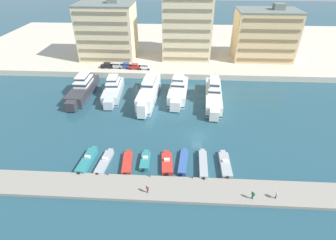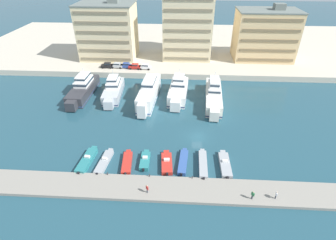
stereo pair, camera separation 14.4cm
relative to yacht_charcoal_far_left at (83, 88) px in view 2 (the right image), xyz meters
name	(u,v)px [view 2 (the right image)]	position (x,y,z in m)	size (l,w,h in m)	color
ground_plane	(197,137)	(32.81, -19.06, -2.06)	(400.00, 400.00, 0.00)	#234C5B
quay_promenade	(192,45)	(32.81, 47.57, -1.11)	(180.00, 70.00, 1.89)	beige
pier_dock	(201,191)	(32.81, -35.50, -1.76)	(120.00, 5.77, 0.59)	gray
yacht_charcoal_far_left	(83,88)	(0.00, 0.00, 0.00)	(5.08, 19.85, 7.56)	#333338
yacht_silver_left	(113,90)	(8.99, -0.15, -0.09)	(5.44, 16.97, 7.31)	silver
yacht_white_mid_left	(149,92)	(19.68, -2.26, 0.43)	(5.19, 20.93, 7.74)	white
yacht_white_center_left	(178,90)	(27.88, 0.05, 0.15)	(5.87, 17.48, 7.84)	white
yacht_ivory_center	(214,94)	(37.83, -1.82, 0.10)	(5.55, 21.62, 7.87)	silver
motorboat_teal_far_left	(87,160)	(10.34, -29.06, -1.54)	(2.57, 8.21, 1.40)	teal
motorboat_grey_left	(104,162)	(13.86, -29.11, -1.68)	(2.44, 7.83, 1.12)	#9EA3A8
motorboat_red_mid_left	(127,162)	(18.46, -29.14, -1.63)	(2.36, 7.16, 0.88)	red
motorboat_teal_center_left	(145,160)	(21.96, -28.40, -1.59)	(1.88, 6.03, 1.33)	teal
motorboat_red_center	(167,163)	(26.34, -28.78, -1.62)	(2.58, 7.03, 1.28)	red
motorboat_blue_center_right	(183,162)	(29.59, -28.27, -1.66)	(2.15, 7.90, 0.85)	#33569E
motorboat_grey_mid_right	(203,164)	(33.49, -28.90, -1.53)	(1.71, 8.52, 1.07)	#9EA3A8
motorboat_grey_right	(225,165)	(37.80, -28.73, -1.55)	(1.97, 7.92, 1.35)	#9EA3A8
car_black_far_left	(107,65)	(3.01, 16.80, 0.81)	(4.12, 1.96, 1.80)	black
car_silver_left	(117,65)	(6.37, 16.86, 0.81)	(4.20, 2.13, 1.80)	#B7BCC1
car_blue_mid_left	(126,65)	(9.50, 16.99, 0.81)	(4.15, 2.02, 1.80)	#28428E
car_red_center_left	(135,66)	(12.68, 16.29, 0.81)	(4.15, 2.01, 1.80)	red
car_white_center	(145,66)	(16.22, 16.19, 0.81)	(4.15, 2.02, 1.80)	white
apartment_block_far_left	(108,31)	(1.50, 28.30, 9.39)	(19.91, 14.85, 21.01)	beige
apartment_block_left	(187,24)	(30.21, 31.18, 11.40)	(17.43, 16.42, 25.04)	beige
apartment_block_mid_left	(265,35)	(58.04, 29.66, 8.46)	(21.27, 13.21, 19.15)	#E0BC84
pedestrian_near_edge	(253,195)	(41.25, -37.06, -0.45)	(0.47, 0.55, 1.72)	#4C515B
pedestrian_mid_deck	(276,194)	(45.22, -36.76, -0.51)	(0.28, 0.62, 1.62)	#282D3D
pedestrian_far_side	(147,188)	(23.47, -36.71, -0.45)	(0.49, 0.52, 1.72)	#4C515B
bollard_west	(107,173)	(15.51, -32.87, -1.14)	(0.20, 0.20, 0.61)	#2D2D33
bollard_west_mid	(150,175)	(23.41, -32.87, -1.14)	(0.20, 0.20, 0.61)	#2D2D33
bollard_east_mid	(192,177)	(31.30, -32.87, -1.14)	(0.20, 0.20, 0.61)	#2D2D33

